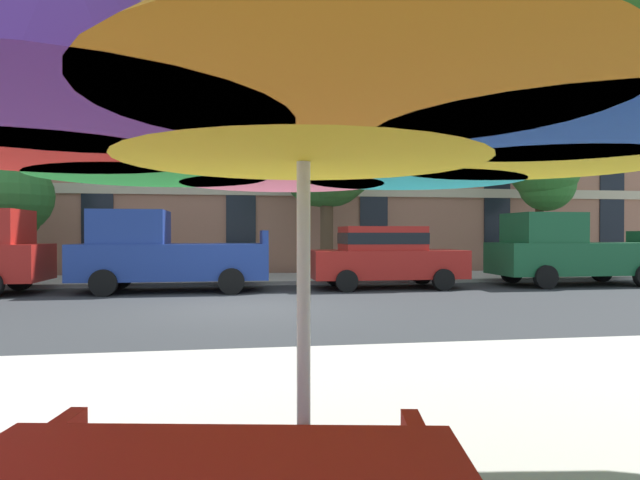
# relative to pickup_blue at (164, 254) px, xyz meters

# --- Properties ---
(ground_plane) EXTENTS (120.00, 120.00, 0.00)m
(ground_plane) POSITION_rel_pickup_blue_xyz_m (2.11, -3.70, -1.03)
(ground_plane) COLOR #2D3033
(sidewalk_far) EXTENTS (56.00, 3.60, 0.12)m
(sidewalk_far) POSITION_rel_pickup_blue_xyz_m (2.11, 3.10, -0.97)
(sidewalk_far) COLOR #B2ADA3
(sidewalk_far) RESTS_ON ground
(apartment_building) EXTENTS (46.03, 12.08, 19.20)m
(apartment_building) POSITION_rel_pickup_blue_xyz_m (2.11, 11.29, 8.57)
(apartment_building) COLOR #A87056
(apartment_building) RESTS_ON ground
(pickup_blue) EXTENTS (5.10, 2.12, 2.20)m
(pickup_blue) POSITION_rel_pickup_blue_xyz_m (0.00, 0.00, 0.00)
(pickup_blue) COLOR navy
(pickup_blue) RESTS_ON ground
(sedan_red) EXTENTS (4.40, 1.98, 1.78)m
(sedan_red) POSITION_rel_pickup_blue_xyz_m (6.19, -0.00, -0.08)
(sedan_red) COLOR #B21E19
(sedan_red) RESTS_ON ground
(pickup_green) EXTENTS (5.10, 2.12, 2.20)m
(pickup_green) POSITION_rel_pickup_blue_xyz_m (11.98, 0.00, 0.00)
(pickup_green) COLOR #195933
(pickup_green) RESTS_ON ground
(street_tree_left) EXTENTS (2.78, 2.64, 3.97)m
(street_tree_left) POSITION_rel_pickup_blue_xyz_m (-5.13, 3.07, 1.56)
(street_tree_left) COLOR brown
(street_tree_left) RESTS_ON ground
(street_tree_middle) EXTENTS (3.20, 3.09, 5.58)m
(street_tree_middle) POSITION_rel_pickup_blue_xyz_m (5.00, 3.02, 2.92)
(street_tree_middle) COLOR brown
(street_tree_middle) RESTS_ON ground
(street_tree_right) EXTENTS (2.52, 2.52, 5.28)m
(street_tree_right) POSITION_rel_pickup_blue_xyz_m (12.85, 2.69, 2.76)
(street_tree_right) COLOR #4C3823
(street_tree_right) RESTS_ON ground
(patio_umbrella) EXTENTS (3.40, 3.40, 2.43)m
(patio_umbrella) POSITION_rel_pickup_blue_xyz_m (2.26, -12.70, 1.09)
(patio_umbrella) COLOR silver
(patio_umbrella) RESTS_ON ground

